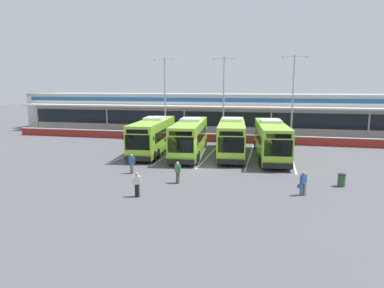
{
  "coord_description": "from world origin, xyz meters",
  "views": [
    {
      "loc": [
        6.21,
        -28.22,
        7.0
      ],
      "look_at": [
        -1.18,
        3.0,
        1.6
      ],
      "focal_mm": 31.43,
      "sensor_mm": 36.0,
      "label": 1
    }
  ],
  "objects": [
    {
      "name": "bay_stripe_far_west",
      "position": [
        -8.4,
        6.0,
        0.0
      ],
      "size": [
        0.14,
        13.0,
        0.01
      ],
      "primitive_type": "cube",
      "color": "silver",
      "rests_on": "ground"
    },
    {
      "name": "coach_bus_centre",
      "position": [
        2.24,
        6.68,
        1.79
      ],
      "size": [
        3.98,
        12.34,
        3.78
      ],
      "color": "#8CC633",
      "rests_on": "ground"
    },
    {
      "name": "lamp_post_centre",
      "position": [
        -0.15,
        17.22,
        6.29
      ],
      "size": [
        3.24,
        0.28,
        11.0
      ],
      "color": "#9E9EA3",
      "rests_on": "ground"
    },
    {
      "name": "ground_plane",
      "position": [
        0.0,
        0.0,
        0.0
      ],
      "size": [
        200.0,
        200.0,
        0.0
      ],
      "primitive_type": "plane",
      "color": "#4C4C51"
    },
    {
      "name": "terminal_building",
      "position": [
        -0.0,
        26.91,
        3.01
      ],
      "size": [
        70.0,
        13.0,
        6.0
      ],
      "color": "beige",
      "rests_on": "ground"
    },
    {
      "name": "pedestrian_near_bin",
      "position": [
        -4.81,
        -3.14,
        0.87
      ],
      "size": [
        0.53,
        0.3,
        1.62
      ],
      "color": "slate",
      "rests_on": "ground"
    },
    {
      "name": "bay_stripe_west",
      "position": [
        -4.2,
        6.0,
        0.0
      ],
      "size": [
        0.14,
        13.0,
        0.01
      ],
      "primitive_type": "cube",
      "color": "silver",
      "rests_on": "ground"
    },
    {
      "name": "coach_bus_right_centre",
      "position": [
        6.25,
        6.01,
        1.79
      ],
      "size": [
        3.98,
        12.34,
        3.78
      ],
      "color": "#8CC633",
      "rests_on": "ground"
    },
    {
      "name": "pedestrian_in_dark_coat",
      "position": [
        -2.07,
        -8.66,
        0.87
      ],
      "size": [
        0.54,
        0.29,
        1.62
      ],
      "color": "black",
      "rests_on": "ground"
    },
    {
      "name": "bay_stripe_mid_east",
      "position": [
        8.4,
        6.0,
        0.0
      ],
      "size": [
        0.14,
        13.0,
        0.01
      ],
      "primitive_type": "cube",
      "color": "silver",
      "rests_on": "ground"
    },
    {
      "name": "lamp_post_east",
      "position": [
        8.75,
        16.43,
        6.29
      ],
      "size": [
        3.24,
        0.28,
        11.0
      ],
      "color": "#9E9EA3",
      "rests_on": "ground"
    },
    {
      "name": "pedestrian_with_handbag",
      "position": [
        8.39,
        -5.87,
        0.86
      ],
      "size": [
        0.61,
        0.51,
        1.62
      ],
      "color": "slate",
      "rests_on": "ground"
    },
    {
      "name": "pedestrian_child",
      "position": [
        -0.36,
        -5.02,
        0.87
      ],
      "size": [
        0.52,
        0.4,
        1.62
      ],
      "color": "#4C4238",
      "rests_on": "ground"
    },
    {
      "name": "lamp_post_west",
      "position": [
        -8.24,
        16.62,
        6.29
      ],
      "size": [
        3.24,
        0.28,
        11.0
      ],
      "color": "#9E9EA3",
      "rests_on": "ground"
    },
    {
      "name": "bay_stripe_centre",
      "position": [
        4.2,
        6.0,
        0.0
      ],
      "size": [
        0.14,
        13.0,
        0.01
      ],
      "primitive_type": "cube",
      "color": "silver",
      "rests_on": "ground"
    },
    {
      "name": "coach_bus_left_centre",
      "position": [
        -2.04,
        5.65,
        1.79
      ],
      "size": [
        3.98,
        12.34,
        3.78
      ],
      "color": "#8CC633",
      "rests_on": "ground"
    },
    {
      "name": "coach_bus_leftmost",
      "position": [
        -6.24,
        6.03,
        1.79
      ],
      "size": [
        3.98,
        12.34,
        3.78
      ],
      "color": "#8CC633",
      "rests_on": "ground"
    },
    {
      "name": "red_barrier_wall",
      "position": [
        0.0,
        14.5,
        0.56
      ],
      "size": [
        60.0,
        0.4,
        1.1
      ],
      "color": "maroon",
      "rests_on": "ground"
    },
    {
      "name": "litter_bin",
      "position": [
        11.28,
        -3.13,
        0.47
      ],
      "size": [
        0.54,
        0.54,
        0.93
      ],
      "color": "#2D5133",
      "rests_on": "ground"
    },
    {
      "name": "bay_stripe_mid_west",
      "position": [
        0.0,
        6.0,
        0.0
      ],
      "size": [
        0.14,
        13.0,
        0.01
      ],
      "primitive_type": "cube",
      "color": "silver",
      "rests_on": "ground"
    }
  ]
}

